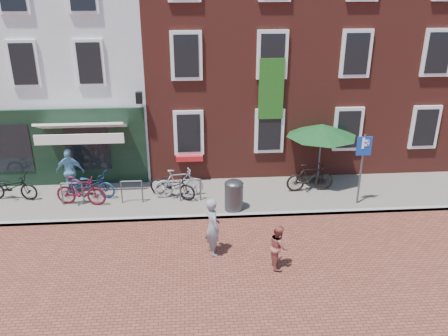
{
  "coord_description": "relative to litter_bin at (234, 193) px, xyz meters",
  "views": [
    {
      "loc": [
        0.57,
        -13.42,
        7.46
      ],
      "look_at": [
        1.67,
        1.2,
        1.3
      ],
      "focal_mm": 37.39,
      "sensor_mm": 36.0,
      "label": 1
    }
  ],
  "objects": [
    {
      "name": "building_brick_right",
      "position": [
        6.05,
        6.55,
        4.31
      ],
      "size": [
        6.0,
        8.0,
        10.0
      ],
      "primitive_type": "cube",
      "color": "maroon",
      "rests_on": "ground"
    },
    {
      "name": "bicycle_4",
      "position": [
        -2.07,
        1.05,
        -0.11
      ],
      "size": [
        1.88,
        1.38,
        0.94
      ],
      "primitive_type": "imported",
      "rotation": [
        0.0,
        0.0,
        1.09
      ],
      "color": "black",
      "rests_on": "sidewalk"
    },
    {
      "name": "bicycle_0",
      "position": [
        -7.64,
        1.32,
        -0.11
      ],
      "size": [
        1.86,
        0.87,
        0.94
      ],
      "primitive_type": "imported",
      "rotation": [
        0.0,
        0.0,
        1.43
      ],
      "color": "black",
      "rests_on": "sidewalk"
    },
    {
      "name": "bicycle_2",
      "position": [
        -4.93,
        1.36,
        -0.11
      ],
      "size": [
        1.9,
        1.12,
        0.94
      ],
      "primitive_type": "imported",
      "rotation": [
        0.0,
        0.0,
        1.28
      ],
      "color": "navy",
      "rests_on": "sidewalk"
    },
    {
      "name": "parasol",
      "position": [
        3.38,
        1.95,
        1.57
      ],
      "size": [
        2.59,
        2.59,
        2.4
      ],
      "color": "#4C4C4F",
      "rests_on": "sidewalk"
    },
    {
      "name": "building_brick_mid",
      "position": [
        0.05,
        6.55,
        4.31
      ],
      "size": [
        6.0,
        8.0,
        10.0
      ],
      "primitive_type": "cube",
      "color": "maroon",
      "rests_on": "ground"
    },
    {
      "name": "woman",
      "position": [
        -0.84,
        -2.46,
        0.18
      ],
      "size": [
        0.59,
        0.73,
        1.73
      ],
      "primitive_type": "imported",
      "rotation": [
        0.0,
        0.0,
        1.89
      ],
      "color": "gray",
      "rests_on": "ground"
    },
    {
      "name": "building_stucco",
      "position": [
        -6.95,
        6.55,
        3.81
      ],
      "size": [
        8.0,
        8.0,
        9.0
      ],
      "primitive_type": "cube",
      "color": "silver",
      "rests_on": "ground"
    },
    {
      "name": "sidewalk",
      "position": [
        -0.95,
        1.05,
        -0.64
      ],
      "size": [
        24.0,
        3.0,
        0.1
      ],
      "primitive_type": "cube",
      "color": "slate",
      "rests_on": "ground"
    },
    {
      "name": "parking_sign",
      "position": [
        4.3,
        0.12,
        1.1
      ],
      "size": [
        0.5,
        0.08,
        2.49
      ],
      "color": "#4C4C4F",
      "rests_on": "sidewalk"
    },
    {
      "name": "bicycle_3",
      "position": [
        -1.84,
        1.1,
        -0.06
      ],
      "size": [
        1.79,
        0.68,
        1.05
      ],
      "primitive_type": "imported",
      "rotation": [
        0.0,
        0.0,
        1.68
      ],
      "color": "#9B9B9E",
      "rests_on": "sidewalk"
    },
    {
      "name": "bicycle_5",
      "position": [
        2.89,
        1.22,
        -0.06
      ],
      "size": [
        1.76,
        0.55,
        1.05
      ],
      "primitive_type": "imported",
      "rotation": [
        0.0,
        0.0,
        1.61
      ],
      "color": "black",
      "rests_on": "sidewalk"
    },
    {
      "name": "cafe_person",
      "position": [
        -5.68,
        1.7,
        0.26
      ],
      "size": [
        1.02,
        0.49,
        1.69
      ],
      "primitive_type": "imported",
      "rotation": [
        0.0,
        0.0,
        3.06
      ],
      "color": "#7CBBDC",
      "rests_on": "sidewalk"
    },
    {
      "name": "boy",
      "position": [
        0.9,
        -3.25,
        -0.05
      ],
      "size": [
        0.49,
        0.63,
        1.26
      ],
      "primitive_type": "imported",
      "rotation": [
        0.0,
        0.0,
        1.59
      ],
      "color": "#9B4C42",
      "rests_on": "ground"
    },
    {
      "name": "ground",
      "position": [
        -1.95,
        -0.45,
        -0.69
      ],
      "size": [
        80.0,
        80.0,
        0.0
      ],
      "primitive_type": "plane",
      "color": "brown"
    },
    {
      "name": "litter_bin",
      "position": [
        0.0,
        0.0,
        0.0
      ],
      "size": [
        0.62,
        0.62,
        1.13
      ],
      "color": "#3D3C3F",
      "rests_on": "sidewalk"
    },
    {
      "name": "bicycle_1",
      "position": [
        -5.16,
        0.72,
        -0.06
      ],
      "size": [
        1.8,
        0.79,
        1.05
      ],
      "primitive_type": "imported",
      "rotation": [
        0.0,
        0.0,
        1.4
      ],
      "color": "#500D19",
      "rests_on": "sidewalk"
    }
  ]
}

